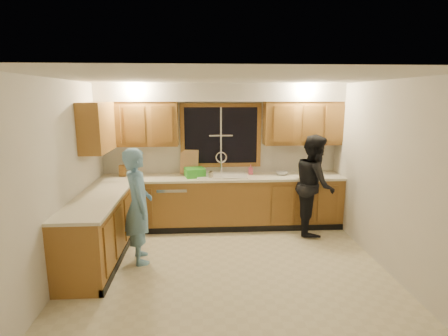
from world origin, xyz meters
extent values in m
plane|color=beige|center=(0.00, 0.00, 0.00)|extent=(4.20, 4.20, 0.00)
plane|color=silver|center=(0.00, 0.00, 2.50)|extent=(4.20, 4.20, 0.00)
plane|color=beige|center=(0.00, 1.90, 1.25)|extent=(4.20, 0.00, 4.20)
plane|color=beige|center=(-2.10, 0.00, 1.25)|extent=(0.00, 3.80, 3.80)
plane|color=beige|center=(2.10, 0.00, 1.25)|extent=(0.00, 3.80, 3.80)
cube|color=olive|center=(0.00, 1.60, 0.44)|extent=(4.20, 0.60, 0.88)
cube|color=olive|center=(-1.80, 0.35, 0.44)|extent=(0.60, 1.90, 0.88)
cube|color=beige|center=(0.00, 1.58, 0.90)|extent=(4.20, 0.63, 0.04)
cube|color=beige|center=(-1.79, 0.35, 0.90)|extent=(0.63, 1.90, 0.04)
cube|color=olive|center=(-1.43, 1.73, 1.83)|extent=(1.35, 0.33, 0.75)
cube|color=olive|center=(1.43, 1.73, 1.83)|extent=(1.35, 0.33, 0.75)
cube|color=olive|center=(-1.94, 1.12, 1.83)|extent=(0.33, 0.90, 0.75)
cube|color=beige|center=(0.00, 1.72, 2.35)|extent=(4.20, 0.35, 0.30)
cube|color=black|center=(0.00, 1.90, 1.60)|extent=(1.30, 0.01, 1.00)
cube|color=olive|center=(0.00, 1.89, 2.14)|extent=(1.44, 0.03, 0.07)
cube|color=olive|center=(0.00, 1.89, 1.07)|extent=(1.44, 0.03, 0.07)
cube|color=olive|center=(-0.69, 1.89, 1.60)|extent=(0.07, 0.03, 1.00)
cube|color=olive|center=(0.69, 1.89, 1.60)|extent=(0.07, 0.03, 1.00)
cube|color=white|center=(0.00, 1.60, 0.93)|extent=(0.86, 0.52, 0.03)
cube|color=white|center=(-0.21, 1.60, 0.84)|extent=(0.38, 0.42, 0.18)
cube|color=white|center=(0.21, 1.60, 0.84)|extent=(0.38, 0.42, 0.18)
cylinder|color=silver|center=(0.00, 1.80, 1.08)|extent=(0.04, 0.04, 0.28)
torus|color=silver|center=(0.00, 1.80, 1.22)|extent=(0.21, 0.03, 0.21)
cube|color=silver|center=(-0.85, 1.59, 0.41)|extent=(0.60, 0.56, 0.82)
cube|color=silver|center=(-1.80, -0.22, 0.45)|extent=(0.58, 0.75, 0.90)
imported|color=#689DC5|center=(-1.23, 0.35, 0.81)|extent=(0.54, 0.67, 1.61)
imported|color=black|center=(1.54, 1.26, 0.84)|extent=(0.76, 0.91, 1.67)
cube|color=brown|center=(-1.73, 1.72, 1.02)|extent=(0.11, 0.10, 0.20)
cube|color=tan|center=(-0.57, 1.82, 1.14)|extent=(0.34, 0.17, 0.43)
cube|color=green|center=(-0.47, 1.59, 1.00)|extent=(0.38, 0.37, 0.15)
imported|color=#E7587D|center=(0.52, 1.73, 1.01)|extent=(0.08, 0.09, 0.17)
imported|color=silver|center=(1.07, 1.64, 0.95)|extent=(0.24, 0.24, 0.05)
cylinder|color=#BFB093|center=(-0.19, 1.46, 0.98)|extent=(0.07, 0.07, 0.12)
cylinder|color=#BFB093|center=(-0.21, 1.41, 0.98)|extent=(0.08, 0.08, 0.11)
camera|label=1|loc=(-0.33, -4.33, 2.29)|focal=28.00mm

